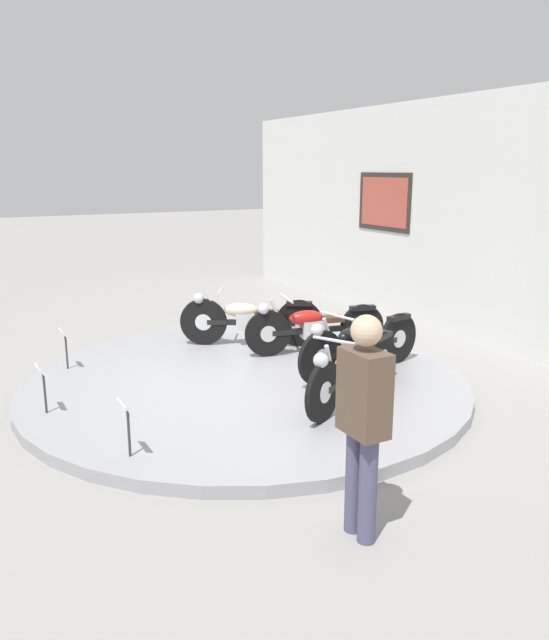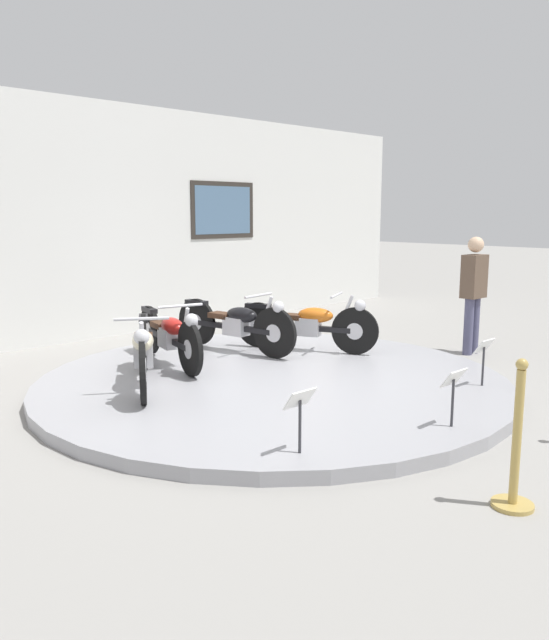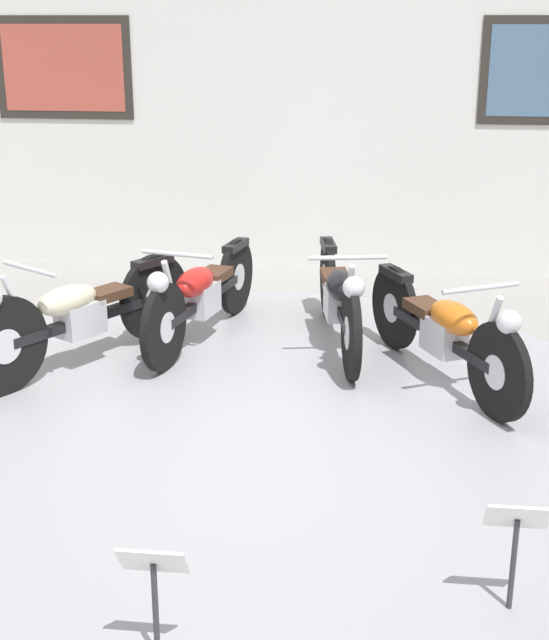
{
  "view_description": "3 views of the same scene",
  "coord_description": "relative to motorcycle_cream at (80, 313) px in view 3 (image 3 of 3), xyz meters",
  "views": [
    {
      "loc": [
        6.39,
        -3.09,
        2.57
      ],
      "look_at": [
        0.1,
        0.34,
        0.82
      ],
      "focal_mm": 35.0,
      "sensor_mm": 36.0,
      "label": 1
    },
    {
      "loc": [
        -4.65,
        -5.0,
        1.95
      ],
      "look_at": [
        0.01,
        -0.01,
        0.77
      ],
      "focal_mm": 35.0,
      "sensor_mm": 36.0,
      "label": 2
    },
    {
      "loc": [
        0.78,
        -5.05,
        2.47
      ],
      "look_at": [
        0.14,
        0.39,
        0.61
      ],
      "focal_mm": 50.0,
      "sensor_mm": 36.0,
      "label": 3
    }
  ],
  "objects": [
    {
      "name": "info_placard_front_centre",
      "position": [
        1.26,
        -2.94,
        -0.03
      ],
      "size": [
        0.26,
        0.11,
        0.51
      ],
      "color": "#333338",
      "rests_on": "display_platform"
    },
    {
      "name": "motorcycle_red",
      "position": [
        0.74,
        0.61,
        -0.02
      ],
      "size": [
        0.6,
        1.94,
        0.79
      ],
      "color": "black",
      "rests_on": "display_platform"
    },
    {
      "name": "back_wall",
      "position": [
        1.26,
        3.34,
        1.3
      ],
      "size": [
        14.0,
        0.22,
        3.63
      ],
      "color": "silver",
      "rests_on": "ground_plane"
    },
    {
      "name": "info_placard_front_right",
      "position": [
        2.65,
        -2.46,
        -0.03
      ],
      "size": [
        0.26,
        0.11,
        0.51
      ],
      "color": "#333338",
      "rests_on": "display_platform"
    },
    {
      "name": "ground_plane",
      "position": [
        1.26,
        -0.66,
        -0.52
      ],
      "size": [
        60.0,
        60.0,
        0.0
      ],
      "primitive_type": "plane",
      "color": "gray"
    },
    {
      "name": "display_platform",
      "position": [
        1.26,
        -0.66,
        -0.46
      ],
      "size": [
        5.25,
        5.25,
        0.12
      ],
      "primitive_type": "cylinder",
      "color": "#99999E",
      "rests_on": "ground_plane"
    },
    {
      "name": "motorcycle_cream",
      "position": [
        0.0,
        0.0,
        0.0
      ],
      "size": [
        1.11,
        1.74,
        0.81
      ],
      "color": "black",
      "rests_on": "display_platform"
    },
    {
      "name": "motorcycle_orange",
      "position": [
        2.52,
        -0.0,
        -0.02
      ],
      "size": [
        0.95,
        1.78,
        0.79
      ],
      "color": "black",
      "rests_on": "display_platform"
    },
    {
      "name": "motorcycle_black",
      "position": [
        1.78,
        0.61,
        -0.01
      ],
      "size": [
        0.55,
        1.98,
        0.8
      ],
      "color": "black",
      "rests_on": "display_platform"
    }
  ]
}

